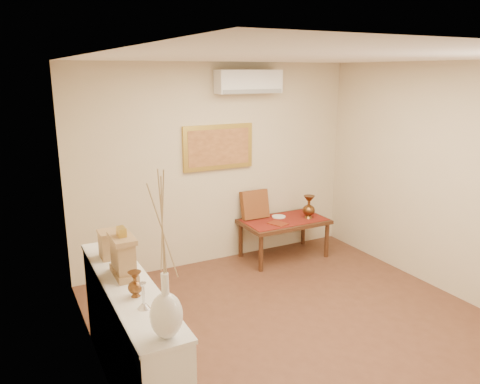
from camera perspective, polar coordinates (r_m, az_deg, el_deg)
floor at (r=5.00m, az=8.81°, el=-16.82°), size 4.50×4.50×0.00m
ceiling at (r=4.28m, az=10.26°, el=15.85°), size 4.50×4.50×0.00m
wall_back at (r=6.34m, az=-2.74°, el=3.29°), size 4.00×0.02×2.70m
wall_left at (r=3.67m, az=-16.61°, el=-5.81°), size 0.02×4.50×2.70m
wall_right at (r=5.84m, az=25.42°, el=0.91°), size 0.02×4.50×2.70m
white_vase at (r=2.84m, az=-9.28°, el=-7.73°), size 0.21×0.21×1.08m
candlestick at (r=3.39m, az=-11.70°, el=-12.28°), size 0.09×0.09×0.19m
brass_urn_small at (r=3.55m, az=-12.69°, el=-10.51°), size 0.11×0.11×0.25m
table_cloth at (r=6.62m, az=5.40°, el=-3.38°), size 1.14×0.59×0.01m
brass_urn_tall at (r=6.67m, az=8.40°, el=-1.50°), size 0.18×0.18×0.40m
plate at (r=6.72m, az=4.74°, el=-3.01°), size 0.20×0.20×0.01m
menu at (r=6.42m, az=4.65°, el=-3.85°), size 0.26×0.30×0.01m
cushion at (r=6.60m, az=1.80°, el=-1.52°), size 0.40×0.18×0.41m
display_ledge at (r=4.07m, az=-13.18°, el=-16.89°), size 0.37×2.02×0.98m
mantel_clock at (r=3.90m, az=-14.05°, el=-7.48°), size 0.17×0.36×0.41m
wooden_chest at (r=4.31m, az=-15.68°, el=-6.16°), size 0.16×0.21×0.24m
low_table at (r=6.64m, az=5.39°, el=-3.95°), size 1.20×0.70×0.55m
painting at (r=6.27m, az=-2.67°, el=5.49°), size 1.00×0.06×0.60m
ac_unit at (r=6.28m, az=1.06°, el=13.30°), size 0.90×0.25×0.30m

